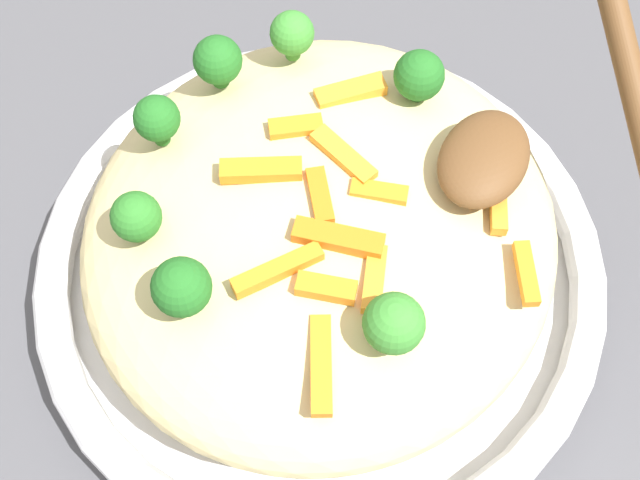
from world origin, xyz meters
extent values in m
plane|color=#4C4C51|center=(0.00, 0.00, 0.00)|extent=(2.40, 2.40, 0.00)
cylinder|color=silver|center=(0.00, 0.00, 0.01)|extent=(0.27, 0.27, 0.02)
torus|color=silver|center=(0.00, 0.00, 0.03)|extent=(0.30, 0.30, 0.02)
torus|color=black|center=(0.00, 0.00, 0.04)|extent=(0.29, 0.29, 0.00)
ellipsoid|color=#DBC689|center=(0.00, 0.00, 0.07)|extent=(0.24, 0.23, 0.07)
cube|color=orange|center=(-0.01, 0.02, 0.10)|extent=(0.02, 0.03, 0.01)
cube|color=orange|center=(-0.02, 0.00, 0.10)|extent=(0.02, 0.04, 0.01)
cube|color=orange|center=(-0.01, 0.10, 0.10)|extent=(0.03, 0.02, 0.01)
cube|color=orange|center=(0.04, 0.02, 0.10)|extent=(0.02, 0.03, 0.01)
cube|color=orange|center=(0.00, 0.00, 0.10)|extent=(0.03, 0.02, 0.01)
cube|color=orange|center=(0.00, -0.03, 0.10)|extent=(0.03, 0.04, 0.01)
cube|color=orange|center=(-0.03, 0.07, 0.10)|extent=(0.03, 0.02, 0.01)
cube|color=orange|center=(-0.06, -0.01, 0.10)|extent=(0.03, 0.03, 0.01)
cube|color=orange|center=(0.03, 0.04, 0.10)|extent=(0.03, 0.02, 0.01)
cube|color=orange|center=(0.04, 0.00, 0.10)|extent=(0.04, 0.03, 0.01)
cube|color=orange|center=(0.02, 0.02, 0.10)|extent=(0.02, 0.04, 0.01)
cube|color=orange|center=(0.07, 0.03, 0.10)|extent=(0.04, 0.03, 0.01)
cube|color=orange|center=(-0.03, -0.03, 0.10)|extent=(0.02, 0.03, 0.01)
cylinder|color=#377928|center=(0.05, 0.06, 0.10)|extent=(0.01, 0.01, 0.01)
sphere|color=#3D8E33|center=(0.05, 0.06, 0.11)|extent=(0.03, 0.03, 0.03)
cylinder|color=#296820|center=(0.05, -0.07, 0.10)|extent=(0.01, 0.01, 0.01)
sphere|color=#2D7A28|center=(0.05, -0.07, 0.11)|extent=(0.02, 0.02, 0.02)
cylinder|color=#205B1C|center=(-0.04, -0.08, 0.10)|extent=(0.01, 0.01, 0.01)
sphere|color=#236B23|center=(-0.04, -0.08, 0.11)|extent=(0.02, 0.02, 0.02)
cylinder|color=#205B1C|center=(0.07, -0.03, 0.10)|extent=(0.01, 0.01, 0.01)
sphere|color=#236B23|center=(0.07, -0.03, 0.11)|extent=(0.03, 0.03, 0.03)
cylinder|color=#377928|center=(-0.07, -0.05, 0.10)|extent=(0.01, 0.01, 0.01)
sphere|color=#3D8E33|center=(-0.07, -0.05, 0.11)|extent=(0.02, 0.02, 0.02)
cylinder|color=#205B1C|center=(-0.08, 0.01, 0.10)|extent=(0.01, 0.01, 0.01)
sphere|color=#236B23|center=(-0.08, 0.01, 0.11)|extent=(0.02, 0.02, 0.02)
cylinder|color=#205B1C|center=(0.00, -0.08, 0.10)|extent=(0.01, 0.01, 0.01)
sphere|color=#236B23|center=(0.00, -0.08, 0.11)|extent=(0.02, 0.02, 0.02)
ellipsoid|color=brown|center=(-0.05, 0.06, 0.11)|extent=(0.06, 0.04, 0.02)
cylinder|color=brown|center=(-0.09, 0.11, 0.14)|extent=(0.11, 0.10, 0.08)
camera|label=1|loc=(0.18, 0.09, 0.44)|focal=48.50mm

